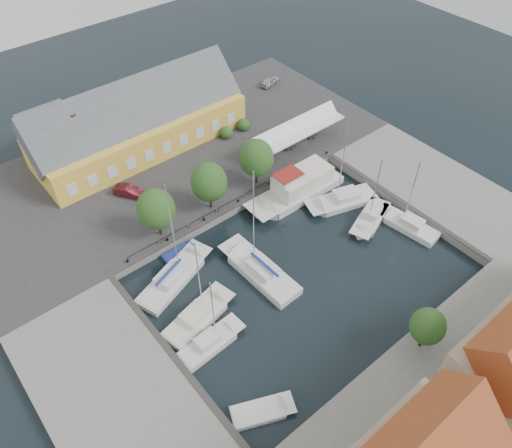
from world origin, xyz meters
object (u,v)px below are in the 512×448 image
(tent_canopy, at_px, (297,130))
(east_boat_a, at_px, (343,201))
(car_red, at_px, (130,191))
(west_boat_c, at_px, (210,344))
(east_boat_c, at_px, (408,226))
(warehouse, at_px, (133,124))
(east_boat_b, at_px, (370,219))
(car_silver, at_px, (270,81))
(west_boat_b, at_px, (198,318))
(west_boat_a, at_px, (174,278))
(center_sailboat, at_px, (260,272))
(launch_sw, at_px, (261,412))
(launch_nw, at_px, (181,254))
(trawler, at_px, (298,188))

(tent_canopy, xyz_separation_m, east_boat_a, (-2.47, -11.29, -3.42))
(car_red, height_order, west_boat_c, west_boat_c)
(east_boat_c, bearing_deg, car_red, 132.77)
(warehouse, relative_size, east_boat_b, 2.78)
(car_silver, xyz_separation_m, west_boat_b, (-33.91, -28.61, -1.37))
(tent_canopy, distance_m, east_boat_b, 16.02)
(east_boat_c, height_order, west_boat_a, west_boat_a)
(car_red, height_order, center_sailboat, center_sailboat)
(east_boat_a, bearing_deg, west_boat_c, -166.39)
(warehouse, relative_size, launch_sw, 4.87)
(west_boat_a, bearing_deg, car_silver, 34.73)
(east_boat_a, relative_size, east_boat_b, 1.24)
(warehouse, relative_size, center_sailboat, 2.02)
(west_boat_c, xyz_separation_m, launch_sw, (-0.44, -8.11, -0.17))
(east_boat_a, bearing_deg, west_boat_b, -173.39)
(car_silver, xyz_separation_m, launch_nw, (-30.43, -20.35, -1.54))
(launch_sw, bearing_deg, west_boat_c, 86.88)
(tent_canopy, bearing_deg, launch_nw, -165.67)
(tent_canopy, relative_size, east_boat_c, 1.41)
(warehouse, xyz_separation_m, launch_nw, (-5.91, -19.61, -4.34))
(tent_canopy, bearing_deg, warehouse, 140.14)
(car_silver, relative_size, west_boat_b, 0.33)
(west_boat_c, bearing_deg, warehouse, 71.90)
(warehouse, height_order, tent_canopy, warehouse)
(east_boat_a, distance_m, east_boat_b, 4.22)
(east_boat_a, height_order, east_boat_c, east_boat_a)
(warehouse, xyz_separation_m, car_red, (-5.77, -8.49, -2.75))
(east_boat_b, height_order, east_boat_c, east_boat_b)
(east_boat_a, height_order, launch_sw, east_boat_a)
(tent_canopy, relative_size, car_red, 3.42)
(center_sailboat, bearing_deg, trawler, 30.34)
(center_sailboat, height_order, west_boat_a, center_sailboat)
(warehouse, height_order, car_silver, warehouse)
(center_sailboat, relative_size, launch_sw, 2.41)
(center_sailboat, xyz_separation_m, trawler, (11.80, 6.90, 0.65))
(warehouse, distance_m, car_red, 10.63)
(car_red, height_order, launch_nw, car_red)
(trawler, bearing_deg, launch_sw, -138.99)
(center_sailboat, bearing_deg, west_boat_b, -176.54)
(car_red, xyz_separation_m, east_boat_c, (22.67, -24.50, -1.41))
(center_sailboat, distance_m, east_boat_b, 15.46)
(warehouse, relative_size, west_boat_c, 2.98)
(launch_sw, xyz_separation_m, launch_nw, (4.67, 19.53, -0.00))
(east_boat_c, bearing_deg, west_boat_b, 168.97)
(west_boat_c, bearing_deg, car_red, 79.01)
(tent_canopy, height_order, west_boat_c, west_boat_c)
(tent_canopy, height_order, trawler, trawler)
(center_sailboat, relative_size, east_boat_b, 1.38)
(car_red, bearing_deg, west_boat_c, -134.91)
(warehouse, height_order, east_boat_a, east_boat_a)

